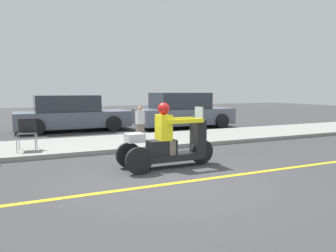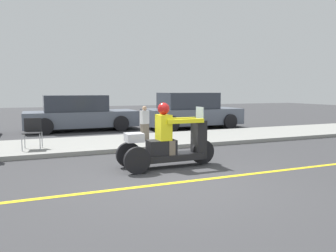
% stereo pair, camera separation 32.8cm
% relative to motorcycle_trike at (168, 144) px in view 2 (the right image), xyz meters
% --- Properties ---
extents(ground_plane, '(60.00, 60.00, 0.00)m').
position_rel_motorcycle_trike_xyz_m(ground_plane, '(-0.30, -1.20, -0.51)').
color(ground_plane, '#38383A').
extents(lane_stripe, '(24.00, 0.12, 0.01)m').
position_rel_motorcycle_trike_xyz_m(lane_stripe, '(-0.01, -1.20, -0.51)').
color(lane_stripe, gold).
rests_on(lane_stripe, ground).
extents(sidewalk_strip, '(28.00, 2.80, 0.12)m').
position_rel_motorcycle_trike_xyz_m(sidewalk_strip, '(-0.30, 3.40, -0.45)').
color(sidewalk_strip, gray).
rests_on(sidewalk_strip, ground).
extents(motorcycle_trike, '(2.22, 0.75, 1.42)m').
position_rel_motorcycle_trike_xyz_m(motorcycle_trike, '(0.00, 0.00, 0.00)').
color(motorcycle_trike, black).
rests_on(motorcycle_trike, ground).
extents(spectator_by_tree, '(0.29, 0.22, 1.08)m').
position_rel_motorcycle_trike_xyz_m(spectator_by_tree, '(0.49, 3.14, 0.13)').
color(spectator_by_tree, '#726656').
rests_on(spectator_by_tree, sidewalk_strip).
extents(folding_chair_curbside, '(0.52, 0.52, 0.82)m').
position_rel_motorcycle_trike_xyz_m(folding_chair_curbside, '(-2.76, 2.87, 0.12)').
color(folding_chair_curbside, '#A5A8AD').
rests_on(folding_chair_curbside, sidewalk_strip).
extents(parked_car_lot_center, '(4.33, 2.09, 1.58)m').
position_rel_motorcycle_trike_xyz_m(parked_car_lot_center, '(3.85, 6.69, 0.23)').
color(parked_car_lot_center, slate).
rests_on(parked_car_lot_center, ground).
extents(parked_car_lot_far, '(4.56, 2.02, 1.49)m').
position_rel_motorcycle_trike_xyz_m(parked_car_lot_far, '(-0.92, 7.60, 0.19)').
color(parked_car_lot_far, slate).
rests_on(parked_car_lot_far, ground).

